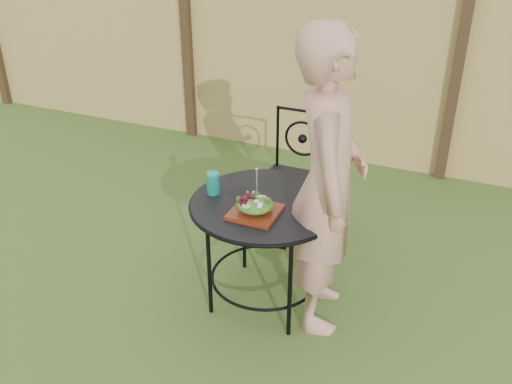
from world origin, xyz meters
TOP-DOWN VIEW (x-y plane):
  - ground at (0.00, 0.00)m, footprint 60.00×60.00m
  - fence at (-0.00, 2.19)m, footprint 8.00×0.12m
  - patio_table at (0.47, -0.11)m, footprint 0.92×0.92m
  - patio_chair at (0.36, 0.74)m, footprint 0.46×0.46m
  - diner at (0.84, -0.10)m, footprint 0.60×0.76m
  - salad_plate at (0.46, -0.26)m, footprint 0.27×0.27m
  - salad at (0.46, -0.26)m, footprint 0.21×0.21m
  - fork at (0.47, -0.26)m, footprint 0.01×0.01m
  - drinking_glass at (0.13, -0.13)m, footprint 0.08×0.08m

SIDE VIEW (x-z plane):
  - ground at x=0.00m, z-range 0.00..0.00m
  - patio_chair at x=0.36m, z-range 0.03..0.98m
  - patio_table at x=0.47m, z-range 0.22..0.95m
  - salad_plate at x=0.46m, z-range 0.72..0.75m
  - salad at x=0.46m, z-range 0.75..0.83m
  - drinking_glass at x=0.13m, z-range 0.72..0.86m
  - diner at x=0.84m, z-range 0.00..1.82m
  - fork at x=0.47m, z-range 0.83..1.01m
  - fence at x=0.00m, z-range 0.00..1.90m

